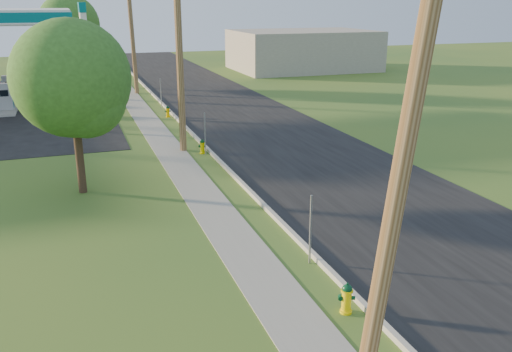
{
  "coord_description": "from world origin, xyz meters",
  "views": [
    {
      "loc": [
        -5.57,
        -8.08,
        6.92
      ],
      "look_at": [
        0.0,
        8.0,
        1.4
      ],
      "focal_mm": 38.0,
      "sensor_mm": 36.0,
      "label": 1
    }
  ],
  "objects": [
    {
      "name": "curb",
      "position": [
        0.5,
        10.0,
        0.07
      ],
      "size": [
        0.15,
        120.0,
        0.15
      ],
      "primitive_type": "cube",
      "color": "#A7A499",
      "rests_on": "ground"
    },
    {
      "name": "road",
      "position": [
        4.5,
        10.0,
        0.01
      ],
      "size": [
        8.0,
        120.0,
        0.02
      ],
      "primitive_type": "cube",
      "color": "black",
      "rests_on": "ground"
    },
    {
      "name": "price_pylon",
      "position": [
        -4.5,
        22.5,
        5.43
      ],
      "size": [
        0.34,
        2.04,
        6.85
      ],
      "color": "gray",
      "rests_on": "ground"
    },
    {
      "name": "hydrant_mid",
      "position": [
        0.15,
        16.2,
        0.34
      ],
      "size": [
        0.36,
        0.32,
        0.7
      ],
      "color": "#E0C900",
      "rests_on": "ground"
    },
    {
      "name": "hydrant_near",
      "position": [
        0.01,
        1.64,
        0.38
      ],
      "size": [
        0.39,
        0.35,
        0.77
      ],
      "color": "yellow",
      "rests_on": "ground"
    },
    {
      "name": "tree_lot",
      "position": [
        -4.91,
        40.74,
        4.84
      ],
      "size": [
        4.96,
        4.96,
        7.52
      ],
      "color": "#322217",
      "rests_on": "ground"
    },
    {
      "name": "sign_post_near",
      "position": [
        0.25,
        4.2,
        1.0
      ],
      "size": [
        0.05,
        0.04,
        2.0
      ],
      "primitive_type": "cube",
      "color": "gray",
      "rests_on": "ground"
    },
    {
      "name": "utility_pole_far",
      "position": [
        -0.6,
        35.0,
        4.8
      ],
      "size": [
        1.4,
        0.32,
        9.5
      ],
      "color": "brown",
      "rests_on": "ground"
    },
    {
      "name": "utility_pole_near",
      "position": [
        -0.6,
        -1.0,
        4.8
      ],
      "size": [
        1.4,
        0.32,
        9.48
      ],
      "color": "brown",
      "rests_on": "ground"
    },
    {
      "name": "distant_building",
      "position": [
        18.0,
        45.0,
        2.0
      ],
      "size": [
        14.0,
        10.0,
        4.0
      ],
      "primitive_type": "cube",
      "color": "gray",
      "rests_on": "ground"
    },
    {
      "name": "fuel_pump_ne",
      "position": [
        -9.5,
        30.0,
        0.72
      ],
      "size": [
        1.2,
        3.2,
        1.9
      ],
      "color": "#A7A499",
      "rests_on": "ground"
    },
    {
      "name": "fuel_pump_se",
      "position": [
        -9.5,
        34.0,
        0.72
      ],
      "size": [
        1.2,
        3.2,
        1.9
      ],
      "color": "#A7A499",
      "rests_on": "ground"
    },
    {
      "name": "sign_post_mid",
      "position": [
        0.25,
        16.0,
        1.0
      ],
      "size": [
        0.05,
        0.04,
        2.0
      ],
      "primitive_type": "cube",
      "color": "gray",
      "rests_on": "ground"
    },
    {
      "name": "sign_post_far",
      "position": [
        0.25,
        28.2,
        1.0
      ],
      "size": [
        0.05,
        0.04,
        2.0
      ],
      "primitive_type": "cube",
      "color": "gray",
      "rests_on": "ground"
    },
    {
      "name": "utility_pole_mid",
      "position": [
        -0.6,
        17.0,
        4.95
      ],
      "size": [
        1.4,
        0.32,
        9.8
      ],
      "color": "brown",
      "rests_on": "ground"
    },
    {
      "name": "hydrant_far",
      "position": [
        0.13,
        25.17,
        0.35
      ],
      "size": [
        0.37,
        0.33,
        0.72
      ],
      "color": "#FFBC00",
      "rests_on": "ground"
    },
    {
      "name": "sidewalk",
      "position": [
        -1.25,
        10.0,
        0.01
      ],
      "size": [
        1.5,
        120.0,
        0.03
      ],
      "primitive_type": "cube",
      "color": "gray",
      "rests_on": "ground"
    },
    {
      "name": "tree_verge",
      "position": [
        -5.34,
        12.29,
        4.12
      ],
      "size": [
        4.22,
        4.22,
        6.4
      ],
      "color": "#322217",
      "rests_on": "ground"
    }
  ]
}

